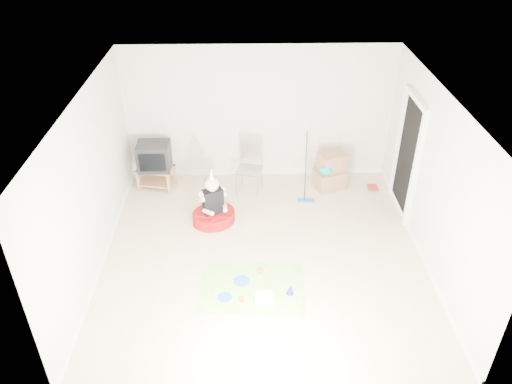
{
  "coord_description": "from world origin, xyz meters",
  "views": [
    {
      "loc": [
        -0.25,
        -6.13,
        5.09
      ],
      "look_at": [
        -0.1,
        0.4,
        0.9
      ],
      "focal_mm": 35.0,
      "sensor_mm": 36.0,
      "label": 1
    }
  ],
  "objects_px": {
    "tv_stand": "(156,176)",
    "seated_woman": "(213,211)",
    "folding_chair": "(249,170)",
    "birthday_cake": "(264,298)",
    "crt_tv": "(154,156)",
    "cardboard_boxes": "(330,171)"
  },
  "relations": [
    {
      "from": "tv_stand",
      "to": "birthday_cake",
      "type": "distance_m",
      "value": 3.63
    },
    {
      "from": "tv_stand",
      "to": "birthday_cake",
      "type": "xyz_separation_m",
      "value": [
        1.94,
        -3.07,
        -0.21
      ]
    },
    {
      "from": "tv_stand",
      "to": "birthday_cake",
      "type": "bearing_deg",
      "value": -57.77
    },
    {
      "from": "tv_stand",
      "to": "crt_tv",
      "type": "height_order",
      "value": "crt_tv"
    },
    {
      "from": "folding_chair",
      "to": "birthday_cake",
      "type": "xyz_separation_m",
      "value": [
        0.17,
        -2.87,
        -0.43
      ]
    },
    {
      "from": "cardboard_boxes",
      "to": "tv_stand",
      "type": "bearing_deg",
      "value": 178.99
    },
    {
      "from": "folding_chair",
      "to": "cardboard_boxes",
      "type": "relative_size",
      "value": 1.4
    },
    {
      "from": "folding_chair",
      "to": "seated_woman",
      "type": "relative_size",
      "value": 0.92
    },
    {
      "from": "tv_stand",
      "to": "folding_chair",
      "type": "xyz_separation_m",
      "value": [
        1.76,
        -0.2,
        0.22
      ]
    },
    {
      "from": "tv_stand",
      "to": "seated_woman",
      "type": "height_order",
      "value": "seated_woman"
    },
    {
      "from": "crt_tv",
      "to": "birthday_cake",
      "type": "bearing_deg",
      "value": -58.09
    },
    {
      "from": "folding_chair",
      "to": "birthday_cake",
      "type": "bearing_deg",
      "value": -86.53
    },
    {
      "from": "folding_chair",
      "to": "seated_woman",
      "type": "height_order",
      "value": "seated_woman"
    },
    {
      "from": "tv_stand",
      "to": "birthday_cake",
      "type": "height_order",
      "value": "tv_stand"
    },
    {
      "from": "tv_stand",
      "to": "folding_chair",
      "type": "distance_m",
      "value": 1.79
    },
    {
      "from": "folding_chair",
      "to": "birthday_cake",
      "type": "relative_size",
      "value": 3.45
    },
    {
      "from": "tv_stand",
      "to": "seated_woman",
      "type": "bearing_deg",
      "value": -45.69
    },
    {
      "from": "tv_stand",
      "to": "cardboard_boxes",
      "type": "distance_m",
      "value": 3.29
    },
    {
      "from": "tv_stand",
      "to": "folding_chair",
      "type": "height_order",
      "value": "folding_chair"
    },
    {
      "from": "cardboard_boxes",
      "to": "seated_woman",
      "type": "distance_m",
      "value": 2.42
    },
    {
      "from": "crt_tv",
      "to": "birthday_cake",
      "type": "height_order",
      "value": "crt_tv"
    },
    {
      "from": "tv_stand",
      "to": "seated_woman",
      "type": "distance_m",
      "value": 1.63
    }
  ]
}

